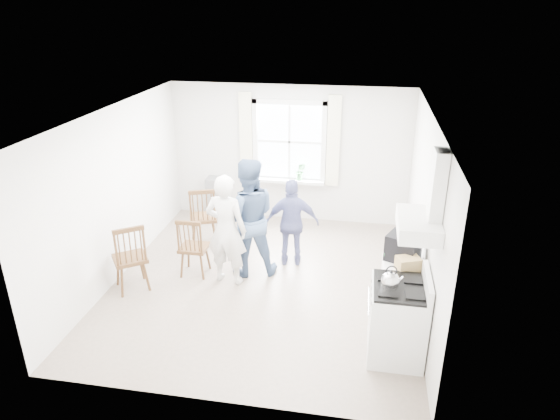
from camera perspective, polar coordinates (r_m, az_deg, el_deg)
The scene contains 16 objects.
room_shell at distance 7.15m, azimuth -1.99°, elevation 0.72°, with size 4.62×5.12×2.64m.
window_assembly at distance 9.38m, azimuth 1.05°, elevation 7.24°, with size 1.88×0.24×1.70m.
range_hood at distance 5.58m, azimuth 16.22°, elevation -0.18°, with size 0.45×0.76×0.94m.
shelf_unit at distance 9.91m, azimuth -7.12°, elevation 1.46°, with size 0.40×0.30×0.80m, color gray.
gas_stove at distance 6.24m, azimuth 13.27°, elevation -12.11°, with size 0.68×0.76×1.12m.
kettle at distance 5.87m, azimuth 12.52°, elevation -7.93°, with size 0.21×0.21×0.30m.
low_cabinet at distance 6.85m, azimuth 13.59°, elevation -9.04°, with size 0.50×0.55×0.90m, color silver.
stereo_stack at distance 6.60m, azimuth 13.90°, elevation -4.15°, with size 0.50×0.48×0.35m.
cardboard_box at distance 6.39m, azimuth 14.43°, elevation -6.01°, with size 0.28×0.20×0.18m, color #A78A51.
windsor_chair_a at distance 8.60m, azimuth -8.82°, elevation -0.16°, with size 0.58×0.58×1.09m.
windsor_chair_b at distance 7.71m, azimuth -10.12°, elevation -3.60°, with size 0.42×0.41×0.99m.
windsor_chair_c at distance 7.50m, azimuth -16.75°, elevation -4.59°, with size 0.63×0.63×1.09m.
person_left at distance 7.41m, azimuth -6.15°, elevation -2.28°, with size 0.63×0.63×1.73m, color silver.
person_mid at distance 7.61m, azimuth -3.70°, elevation -0.88°, with size 0.91×0.91×1.87m, color #465D82.
person_right at distance 7.93m, azimuth 1.41°, elevation -1.48°, with size 0.85×0.85×1.45m, color navy.
potted_plant at distance 9.40m, azimuth 2.35°, elevation 4.43°, with size 0.19×0.19×0.34m, color #32723A.
Camera 1 is at (1.38, -6.47, 4.01)m, focal length 32.00 mm.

